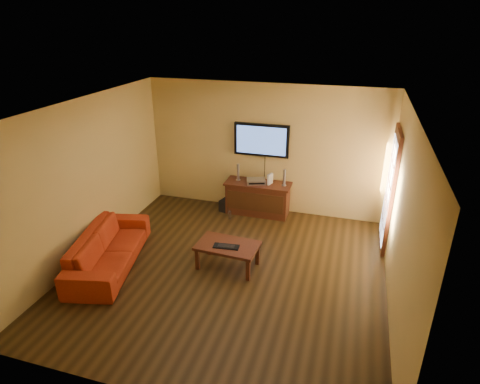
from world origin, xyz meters
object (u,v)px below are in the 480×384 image
at_px(bottle, 230,215).
at_px(television, 261,140).
at_px(media_console, 258,198).
at_px(av_receiver, 256,181).
at_px(coffee_table, 228,247).
at_px(game_console, 270,179).
at_px(speaker_left, 238,173).
at_px(speaker_right, 284,178).
at_px(sofa, 108,243).
at_px(subwoofer, 227,205).
at_px(keyboard, 226,246).

bearing_deg(bottle, television, 52.90).
xyz_separation_m(media_console, av_receiver, (-0.04, -0.01, 0.39)).
relative_size(coffee_table, game_console, 4.69).
bearing_deg(speaker_left, game_console, -1.86).
bearing_deg(coffee_table, media_console, 90.39).
bearing_deg(av_receiver, speaker_right, -16.21).
relative_size(sofa, av_receiver, 5.55).
height_order(coffee_table, sofa, sofa).
bearing_deg(media_console, coffee_table, -89.61).
relative_size(television, coffee_table, 1.09).
xyz_separation_m(media_console, coffee_table, (0.01, -2.09, 0.02)).
relative_size(sofa, subwoofer, 8.50).
xyz_separation_m(sofa, av_receiver, (1.88, 2.58, 0.33)).
distance_m(speaker_left, av_receiver, 0.43).
relative_size(speaker_right, subwoofer, 1.42).
height_order(speaker_left, av_receiver, speaker_left).
relative_size(speaker_right, bottle, 1.85).
distance_m(speaker_left, keyboard, 2.29).
height_order(game_console, subwoofer, game_console).
bearing_deg(television, speaker_right, -20.52).
distance_m(sofa, av_receiver, 3.21).
relative_size(television, keyboard, 2.63).
bearing_deg(game_console, media_console, -157.48).
distance_m(sofa, game_console, 3.41).
xyz_separation_m(sofa, subwoofer, (1.25, 2.50, -0.29)).
xyz_separation_m(speaker_left, bottle, (-0.05, -0.46, -0.77)).
bearing_deg(television, keyboard, -89.60).
bearing_deg(coffee_table, sofa, -165.44).
bearing_deg(media_console, bottle, -138.93).
distance_m(speaker_left, game_console, 0.70).
height_order(television, sofa, television).
xyz_separation_m(coffee_table, speaker_left, (-0.46, 2.12, 0.49)).
xyz_separation_m(media_console, subwoofer, (-0.67, -0.09, -0.23)).
xyz_separation_m(media_console, television, (0.00, 0.22, 1.21)).
xyz_separation_m(speaker_right, av_receiver, (-0.58, -0.03, -0.12)).
xyz_separation_m(speaker_left, subwoofer, (-0.23, -0.12, -0.74)).
bearing_deg(av_receiver, keyboard, -107.85).
xyz_separation_m(sofa, bottle, (1.43, 2.17, -0.32)).
bearing_deg(game_console, coffee_table, -76.48).
height_order(speaker_left, keyboard, speaker_left).
distance_m(sofa, speaker_left, 3.04).
bearing_deg(subwoofer, coffee_table, -55.77).
height_order(subwoofer, keyboard, keyboard).
height_order(coffee_table, speaker_left, speaker_left).
distance_m(speaker_left, subwoofer, 0.78).
bearing_deg(sofa, bottle, -46.63).
distance_m(game_console, keyboard, 2.22).
xyz_separation_m(television, bottle, (-0.49, -0.65, -1.47)).
distance_m(media_console, game_console, 0.52).
distance_m(sofa, subwoofer, 2.81).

